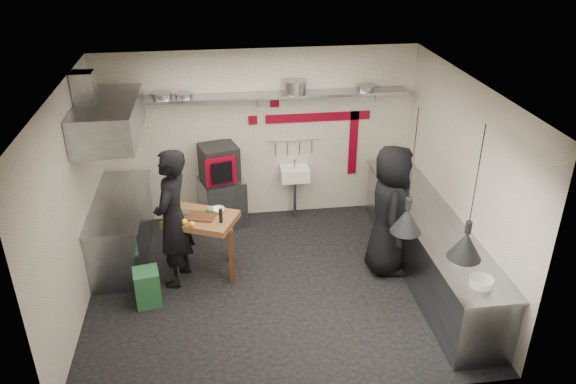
{
  "coord_description": "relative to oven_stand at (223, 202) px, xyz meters",
  "views": [
    {
      "loc": [
        -0.69,
        -6.33,
        4.66
      ],
      "look_at": [
        0.22,
        0.3,
        1.28
      ],
      "focal_mm": 35.0,
      "sensor_mm": 36.0,
      "label": 1
    }
  ],
  "objects": [
    {
      "name": "red_tile_a",
      "position": [
        0.9,
        0.26,
        1.55
      ],
      "size": [
        0.14,
        0.02,
        0.14
      ],
      "primitive_type": "cube",
      "color": "maroon",
      "rests_on": "wall_back"
    },
    {
      "name": "shelf_bracket_left",
      "position": [
        -1.25,
        0.25,
        1.62
      ],
      "size": [
        0.04,
        0.06,
        0.24
      ],
      "primitive_type": "cube",
      "color": "gray",
      "rests_on": "wall_back"
    },
    {
      "name": "lemon_b",
      "position": [
        -0.43,
        -1.65,
        0.56
      ],
      "size": [
        0.09,
        0.09,
        0.08
      ],
      "primitive_type": "sphere",
      "rotation": [
        0.0,
        0.0,
        -0.24
      ],
      "color": "yellow",
      "rests_on": "prep_table"
    },
    {
      "name": "chef_left",
      "position": [
        -0.68,
        -1.51,
        0.58
      ],
      "size": [
        0.67,
        0.83,
        1.97
      ],
      "primitive_type": "imported",
      "rotation": [
        0.0,
        0.0,
        -1.88
      ],
      "color": "black",
      "rests_on": "floor"
    },
    {
      "name": "lemon_a",
      "position": [
        -0.52,
        -1.57,
        0.56
      ],
      "size": [
        0.09,
        0.09,
        0.08
      ],
      "primitive_type": "sphere",
      "rotation": [
        0.0,
        0.0,
        0.06
      ],
      "color": "yellow",
      "rests_on": "prep_table"
    },
    {
      "name": "heat_lamp_far",
      "position": [
        2.55,
        -3.32,
        1.63
      ],
      "size": [
        0.46,
        0.46,
        1.53
      ],
      "primitive_type": null,
      "rotation": [
        0.0,
        0.0,
        0.27
      ],
      "color": "black",
      "rests_on": "ceiling"
    },
    {
      "name": "oven_glass",
      "position": [
        0.01,
        -0.38,
        0.69
      ],
      "size": [
        0.31,
        0.1,
        0.34
      ],
      "primitive_type": "cube",
      "rotation": [
        0.0,
        0.0,
        0.27
      ],
      "color": "black",
      "rests_on": "oven_door"
    },
    {
      "name": "chef_right",
      "position": [
        2.27,
        -1.62,
        0.55
      ],
      "size": [
        0.79,
        1.03,
        1.9
      ],
      "primitive_type": "imported",
      "rotation": [
        0.0,
        0.0,
        1.35
      ],
      "color": "black",
      "rests_on": "floor"
    },
    {
      "name": "counter_left",
      "position": [
        -1.5,
        -0.77,
        0.05
      ],
      "size": [
        0.7,
        1.9,
        0.9
      ],
      "primitive_type": "cube",
      "color": "gray",
      "rests_on": "floor"
    },
    {
      "name": "oven_stand",
      "position": [
        0.0,
        0.0,
        0.0
      ],
      "size": [
        0.79,
        0.75,
        0.8
      ],
      "primitive_type": "cube",
      "rotation": [
        0.0,
        0.0,
        0.27
      ],
      "color": "gray",
      "rests_on": "floor"
    },
    {
      "name": "pan_far_left",
      "position": [
        -0.79,
        0.1,
        1.79
      ],
      "size": [
        0.33,
        0.33,
        0.09
      ],
      "primitive_type": "cylinder",
      "rotation": [
        0.0,
        0.0,
        0.17
      ],
      "color": "gray",
      "rests_on": "back_shelf"
    },
    {
      "name": "pepper_mill",
      "position": [
        -0.04,
        -1.58,
        0.62
      ],
      "size": [
        0.06,
        0.06,
        0.2
      ],
      "primitive_type": "cylinder",
      "rotation": [
        0.0,
        0.0,
        0.38
      ],
      "color": "black",
      "rests_on": "prep_table"
    },
    {
      "name": "veg_ball",
      "position": [
        -0.19,
        -1.29,
        0.57
      ],
      "size": [
        0.11,
        0.11,
        0.1
      ],
      "primitive_type": "sphere",
      "rotation": [
        0.0,
        0.0,
        -0.14
      ],
      "color": "#529C43",
      "rests_on": "prep_table"
    },
    {
      "name": "combi_oven",
      "position": [
        -0.02,
        0.0,
        0.69
      ],
      "size": [
        0.67,
        0.64,
        0.58
      ],
      "primitive_type": "cube",
      "rotation": [
        0.0,
        0.0,
        0.27
      ],
      "color": "black",
      "rests_on": "oven_stand"
    },
    {
      "name": "counter_right_top",
      "position": [
        2.8,
        -1.82,
        0.52
      ],
      "size": [
        0.76,
        3.9,
        0.03
      ],
      "primitive_type": "cube",
      "color": "gray",
      "rests_on": "counter_right"
    },
    {
      "name": "steel_tray",
      "position": [
        -0.57,
        -1.28,
        0.54
      ],
      "size": [
        0.21,
        0.15,
        0.03
      ],
      "primitive_type": "cube",
      "rotation": [
        0.0,
        0.0,
        -0.08
      ],
      "color": "gray",
      "rests_on": "prep_table"
    },
    {
      "name": "wall_right",
      "position": [
        3.15,
        -1.82,
        1.0
      ],
      "size": [
        0.04,
        4.2,
        2.8
      ],
      "primitive_type": "cube",
      "color": "beige",
      "rests_on": "floor"
    },
    {
      "name": "extractor_hood",
      "position": [
        -1.45,
        -0.77,
        1.75
      ],
      "size": [
        0.78,
        1.6,
        0.5
      ],
      "primitive_type": "cube",
      "color": "gray",
      "rests_on": "ceiling"
    },
    {
      "name": "sink_tap",
      "position": [
        1.2,
        0.1,
        0.56
      ],
      "size": [
        0.03,
        0.03,
        0.14
      ],
      "primitive_type": "cylinder",
      "color": "gray",
      "rests_on": "hand_sink"
    },
    {
      "name": "hood_duct",
      "position": [
        -1.7,
        -0.77,
        2.15
      ],
      "size": [
        0.28,
        0.28,
        0.5
      ],
      "primitive_type": "cube",
      "color": "gray",
      "rests_on": "ceiling"
    },
    {
      "name": "ceiling",
      "position": [
        0.65,
        -1.82,
        2.4
      ],
      "size": [
        5.0,
        5.0,
        0.0
      ],
      "primitive_type": "plane",
      "color": "beige",
      "rests_on": "floor"
    },
    {
      "name": "wall_back",
      "position": [
        0.65,
        0.28,
        1.0
      ],
      "size": [
        5.0,
        0.04,
        2.8
      ],
      "primitive_type": "cube",
      "color": "beige",
      "rests_on": "floor"
    },
    {
      "name": "green_bin",
      "position": [
        -1.05,
        -1.98,
        -0.15
      ],
      "size": [
        0.37,
        0.37,
        0.5
      ],
      "primitive_type": "cube",
      "rotation": [
        0.0,
        0.0,
        0.17
      ],
      "color": "#246037",
      "rests_on": "floor"
    },
    {
      "name": "pan_mid_left",
      "position": [
        -0.48,
        0.1,
        1.78
      ],
      "size": [
        0.3,
        0.3,
        0.07
      ],
      "primitive_type": "cylinder",
      "rotation": [
        0.0,
        0.0,
        0.18
      ],
      "color": "gray",
      "rests_on": "back_shelf"
    },
    {
      "name": "back_shelf",
      "position": [
        0.65,
        0.1,
        1.72
      ],
      "size": [
        4.6,
        0.34,
        0.04
      ],
      "primitive_type": "cube",
      "color": "gray",
      "rests_on": "wall_back"
    },
    {
      "name": "floor",
      "position": [
        0.65,
        -1.82,
        -0.4
      ],
      "size": [
        5.0,
        5.0,
        0.0
      ],
      "primitive_type": "plane",
      "color": "black",
      "rests_on": "ground"
    },
    {
      "name": "prep_table",
      "position": [
        -0.31,
        -1.38,
        0.06
      ],
      "size": [
        1.1,
        0.96,
        0.92
      ],
      "primitive_type": null,
      "rotation": [
        0.0,
        0.0,
        -0.42
      ],
      "color": "#8E5D37",
      "rests_on": "floor"
    },
    {
      "name": "pan_right",
      "position": [
        2.3,
        0.1,
        1.78
      ],
      "size": [
        0.33,
        0.33,
        0.08
      ],
      "primitive_type": "cylinder",
      "rotation": [
        0.0,
        0.0,
        0.2
      ],
      "color": "gray",
      "rests_on": "back_shelf"
    },
    {
      "name": "red_band_vert",
      "position": [
        2.2,
        0.26,
        0.8
      ],
      "size": [
        0.14,
        0.02,
        1.1
      ],
      "primitive_type": "cube",
      "color": "maroon",
      "rests_on": "wall_back"
    },
    {
      "name": "counter_right",
      "position": [
        2.8,
        -1.82,
        0.05
      ],
      "size": [
        0.7,
        3.8,
        0.9
      ],
      "primitive_type": "cube",
      "color": "gray",
      "rests_on": "floor"
    },
    {
      "name": "wall_front",
      "position": [
        0.65,
        -3.92,
        1.0
      ],
      "size": [
        5.0,
        0.04,
        2.8
      ],
      "primitive_type": "cube",
      "color": "beige",
      "rests_on": "floor"
    },
    {
      "name": "sink_drain",
      "position": [
        1.2,
        0.06,
        -0.06
      ],
      "size": [
        0.06,
        0.06,
        0.66
      ],
      "primitive_type": "cylinder",
      "color": "gray",
      "rests_on": "floor"
    },
    {
      "name": "wall_left",
      "position": [
        -1.85,
        -1.82,
        1.0
      ],
      "size": [
        0.04,
        4.2,
        2.8
      ],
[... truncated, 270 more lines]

